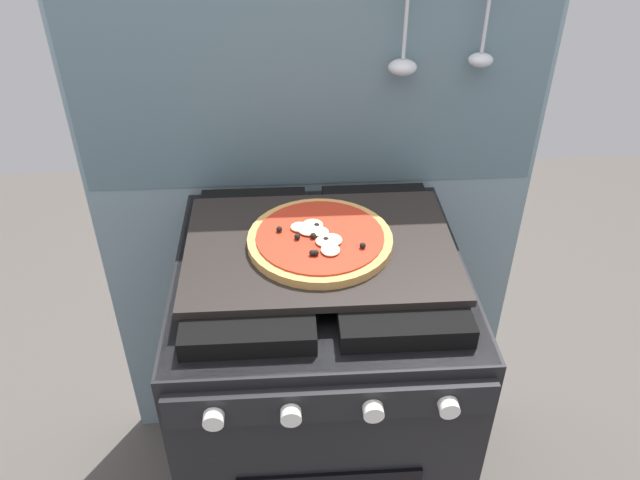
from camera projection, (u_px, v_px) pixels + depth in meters
kitchen_backsplash at (312, 209)px, 1.63m from camera, size 1.10×0.09×1.55m
stove at (320, 400)px, 1.55m from camera, size 0.60×0.64×0.90m
baking_tray at (320, 247)px, 1.29m from camera, size 0.54×0.38×0.02m
pizza_left at (319, 239)px, 1.28m from camera, size 0.29×0.29×0.03m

